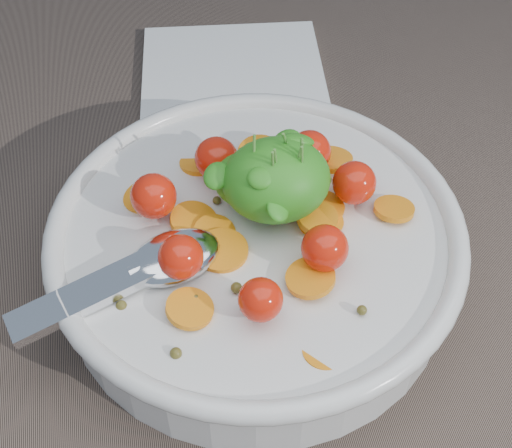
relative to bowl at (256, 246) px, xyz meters
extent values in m
plane|color=#6C594D|center=(0.02, -0.03, -0.03)|extent=(6.00, 6.00, 0.00)
cylinder|color=silver|center=(0.00, 0.00, -0.01)|extent=(0.27, 0.27, 0.05)
torus|color=silver|center=(0.00, 0.00, 0.02)|extent=(0.28, 0.28, 0.01)
cylinder|color=silver|center=(0.00, 0.00, -0.03)|extent=(0.13, 0.13, 0.01)
cylinder|color=brown|center=(0.00, 0.00, -0.01)|extent=(0.24, 0.24, 0.04)
cylinder|color=orange|center=(0.09, 0.00, 0.02)|extent=(0.04, 0.04, 0.01)
cylinder|color=orange|center=(0.01, 0.02, 0.01)|extent=(0.04, 0.04, 0.01)
cylinder|color=orange|center=(-0.03, -0.02, 0.02)|extent=(0.04, 0.04, 0.01)
cylinder|color=orange|center=(0.02, -0.10, 0.01)|extent=(0.03, 0.03, 0.01)
cylinder|color=orange|center=(0.03, 0.05, 0.02)|extent=(0.04, 0.04, 0.01)
cylinder|color=orange|center=(-0.03, 0.00, 0.02)|extent=(0.04, 0.04, 0.01)
cylinder|color=orange|center=(0.04, 0.00, 0.02)|extent=(0.03, 0.03, 0.01)
cylinder|color=orange|center=(-0.04, 0.01, 0.02)|extent=(0.05, 0.05, 0.01)
cylinder|color=orange|center=(0.02, 0.06, 0.02)|extent=(0.05, 0.05, 0.01)
cylinder|color=orange|center=(0.04, -0.01, 0.02)|extent=(0.03, 0.03, 0.01)
cylinder|color=orange|center=(-0.05, -0.06, 0.02)|extent=(0.04, 0.04, 0.01)
cylinder|color=orange|center=(-0.07, 0.04, 0.02)|extent=(0.04, 0.04, 0.01)
cylinder|color=orange|center=(0.05, 0.01, 0.02)|extent=(0.04, 0.04, 0.01)
cylinder|color=orange|center=(0.06, 0.05, 0.02)|extent=(0.05, 0.05, 0.02)
cylinder|color=orange|center=(0.05, 0.06, 0.03)|extent=(0.04, 0.04, 0.01)
cylinder|color=orange|center=(-0.03, 0.07, 0.02)|extent=(0.04, 0.04, 0.01)
cylinder|color=orange|center=(0.02, -0.05, 0.03)|extent=(0.04, 0.04, 0.01)
sphere|color=#514A1B|center=(-0.05, -0.05, 0.02)|extent=(0.01, 0.01, 0.01)
sphere|color=#514A1B|center=(-0.02, 0.03, 0.02)|extent=(0.01, 0.01, 0.01)
sphere|color=#514A1B|center=(0.03, 0.03, 0.02)|extent=(0.01, 0.01, 0.01)
sphere|color=#514A1B|center=(-0.05, -0.03, 0.02)|extent=(0.01, 0.01, 0.01)
sphere|color=#514A1B|center=(0.04, 0.06, 0.02)|extent=(0.01, 0.01, 0.01)
sphere|color=#514A1B|center=(0.04, 0.01, 0.02)|extent=(0.01, 0.01, 0.01)
sphere|color=#514A1B|center=(-0.09, -0.05, 0.02)|extent=(0.01, 0.01, 0.01)
sphere|color=#514A1B|center=(0.05, -0.08, 0.02)|extent=(0.01, 0.01, 0.01)
sphere|color=#514A1B|center=(-0.06, -0.09, 0.02)|extent=(0.01, 0.01, 0.01)
sphere|color=#514A1B|center=(-0.04, 0.00, 0.02)|extent=(0.01, 0.01, 0.01)
sphere|color=#514A1B|center=(-0.04, 0.01, 0.02)|extent=(0.01, 0.01, 0.01)
sphere|color=#514A1B|center=(-0.02, -0.05, 0.02)|extent=(0.01, 0.01, 0.01)
sphere|color=#514A1B|center=(0.02, 0.03, 0.02)|extent=(0.01, 0.01, 0.01)
sphere|color=red|center=(0.07, 0.01, 0.04)|extent=(0.03, 0.03, 0.03)
sphere|color=red|center=(0.05, 0.05, 0.04)|extent=(0.03, 0.03, 0.03)
sphere|color=red|center=(-0.02, 0.05, 0.04)|extent=(0.03, 0.03, 0.03)
sphere|color=red|center=(-0.06, 0.02, 0.04)|extent=(0.03, 0.03, 0.03)
sphere|color=red|center=(-0.05, -0.03, 0.04)|extent=(0.03, 0.03, 0.03)
sphere|color=red|center=(-0.01, -0.07, 0.04)|extent=(0.03, 0.03, 0.03)
sphere|color=red|center=(0.04, -0.04, 0.04)|extent=(0.03, 0.03, 0.03)
ellipsoid|color=#349221|center=(0.02, 0.01, 0.05)|extent=(0.07, 0.06, 0.05)
ellipsoid|color=#349221|center=(0.00, 0.02, 0.04)|extent=(0.04, 0.04, 0.03)
ellipsoid|color=#349221|center=(0.03, 0.00, 0.06)|extent=(0.03, 0.03, 0.02)
ellipsoid|color=#349221|center=(0.02, 0.00, 0.06)|extent=(0.03, 0.03, 0.02)
ellipsoid|color=#349221|center=(0.01, 0.00, 0.06)|extent=(0.03, 0.03, 0.02)
ellipsoid|color=#349221|center=(0.01, 0.02, 0.05)|extent=(0.03, 0.03, 0.02)
ellipsoid|color=#349221|center=(0.00, 0.02, 0.06)|extent=(0.02, 0.02, 0.02)
ellipsoid|color=#349221|center=(0.03, 0.03, 0.05)|extent=(0.03, 0.03, 0.01)
ellipsoid|color=#349221|center=(0.02, 0.01, 0.06)|extent=(0.03, 0.02, 0.02)
ellipsoid|color=#349221|center=(0.00, 0.01, 0.07)|extent=(0.02, 0.02, 0.02)
ellipsoid|color=#349221|center=(0.03, 0.04, 0.06)|extent=(0.03, 0.03, 0.02)
ellipsoid|color=#349221|center=(-0.01, 0.02, 0.05)|extent=(0.03, 0.03, 0.02)
ellipsoid|color=#349221|center=(0.01, 0.01, 0.06)|extent=(0.03, 0.03, 0.02)
ellipsoid|color=#349221|center=(0.01, -0.02, 0.06)|extent=(0.02, 0.02, 0.02)
ellipsoid|color=#349221|center=(0.01, 0.02, 0.06)|extent=(0.02, 0.02, 0.02)
ellipsoid|color=#349221|center=(-0.02, 0.02, 0.06)|extent=(0.03, 0.03, 0.01)
ellipsoid|color=#349221|center=(0.00, 0.00, 0.06)|extent=(0.02, 0.02, 0.02)
ellipsoid|color=#349221|center=(0.03, 0.03, 0.07)|extent=(0.03, 0.02, 0.02)
ellipsoid|color=#349221|center=(0.02, 0.03, 0.06)|extent=(0.03, 0.03, 0.01)
ellipsoid|color=#349221|center=(0.02, 0.01, 0.07)|extent=(0.03, 0.03, 0.02)
ellipsoid|color=#349221|center=(0.00, -0.01, 0.07)|extent=(0.02, 0.02, 0.01)
cylinder|color=#4C8C33|center=(0.00, 0.01, 0.06)|extent=(0.01, 0.01, 0.05)
cylinder|color=#4C8C33|center=(0.01, 0.00, 0.06)|extent=(0.00, 0.00, 0.05)
cylinder|color=#4C8C33|center=(0.01, 0.00, 0.06)|extent=(0.01, 0.00, 0.05)
cylinder|color=#4C8C33|center=(0.02, 0.00, 0.06)|extent=(0.01, 0.01, 0.05)
cylinder|color=#4C8C33|center=(0.03, 0.00, 0.06)|extent=(0.00, 0.00, 0.05)
cylinder|color=#4C8C33|center=(0.03, 0.00, 0.06)|extent=(0.00, 0.02, 0.04)
cylinder|color=#4C8C33|center=(0.03, 0.02, 0.06)|extent=(0.01, 0.01, 0.05)
ellipsoid|color=silver|center=(-0.06, -0.02, 0.02)|extent=(0.07, 0.06, 0.02)
cube|color=silver|center=(-0.10, -0.03, 0.02)|extent=(0.12, 0.06, 0.02)
cylinder|color=silver|center=(-0.08, -0.03, 0.03)|extent=(0.02, 0.02, 0.01)
cube|color=white|center=(0.03, 0.24, -0.03)|extent=(0.19, 0.17, 0.01)
camera|label=1|loc=(-0.06, -0.31, 0.38)|focal=50.00mm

